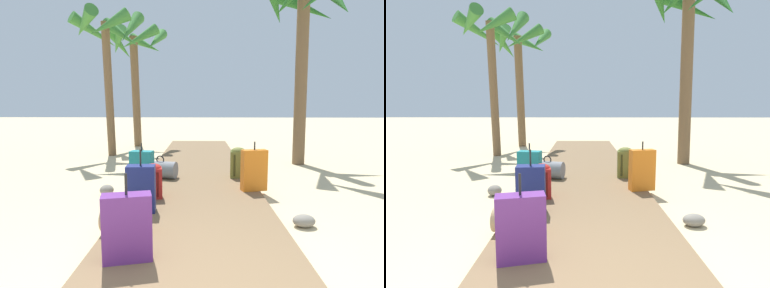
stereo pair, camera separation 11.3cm
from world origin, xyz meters
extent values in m
plane|color=#D1BA8C|center=(0.00, 4.06, 0.00)|extent=(60.00, 60.00, 0.00)
cube|color=brown|center=(0.00, 5.08, 0.04)|extent=(2.06, 10.15, 0.08)
cube|color=#6B2D84|center=(-0.61, 1.00, 0.39)|extent=(0.47, 0.28, 0.61)
cylinder|color=black|center=(-0.61, 1.00, 0.79)|extent=(0.02, 0.02, 0.19)
cylinder|color=slate|center=(-0.72, 4.11, 0.24)|extent=(0.69, 0.47, 0.32)
torus|color=black|center=(-0.72, 4.11, 0.43)|extent=(0.16, 0.06, 0.16)
cube|color=navy|center=(-0.73, 2.26, 0.39)|extent=(0.38, 0.24, 0.62)
cylinder|color=black|center=(-0.73, 2.26, 0.80)|extent=(0.02, 0.02, 0.21)
cube|color=#197A7F|center=(-0.94, 3.40, 0.40)|extent=(0.41, 0.25, 0.63)
cylinder|color=black|center=(-0.94, 3.40, 0.78)|extent=(0.02, 0.02, 0.13)
cylinder|color=tan|center=(-0.78, 1.61, 0.22)|extent=(0.53, 0.32, 0.28)
torus|color=black|center=(-0.78, 1.61, 0.39)|extent=(0.17, 0.04, 0.16)
cube|color=red|center=(-0.67, 2.86, 0.31)|extent=(0.31, 0.29, 0.46)
ellipsoid|color=red|center=(-0.67, 2.86, 0.54)|extent=(0.29, 0.27, 0.13)
cylinder|color=#5B110F|center=(-0.71, 2.73, 0.31)|extent=(0.04, 0.04, 0.37)
cylinder|color=#5B110F|center=(-0.58, 2.76, 0.31)|extent=(0.04, 0.04, 0.37)
cube|color=olive|center=(0.78, 4.19, 0.34)|extent=(0.32, 0.27, 0.51)
ellipsoid|color=olive|center=(0.78, 4.19, 0.59)|extent=(0.30, 0.26, 0.15)
cylinder|color=#333516|center=(0.70, 4.08, 0.34)|extent=(0.04, 0.04, 0.41)
cylinder|color=#333516|center=(0.85, 4.07, 0.34)|extent=(0.04, 0.04, 0.41)
cube|color=orange|center=(0.93, 3.29, 0.42)|extent=(0.44, 0.25, 0.68)
cylinder|color=black|center=(0.93, 3.29, 0.82)|extent=(0.02, 0.02, 0.14)
cylinder|color=brown|center=(2.52, 6.03, 2.08)|extent=(0.29, 0.42, 4.16)
cone|color=#236023|center=(3.29, 6.03, 3.96)|extent=(0.36, 1.43, 1.23)
cone|color=#236023|center=(2.75, 6.77, 4.02)|extent=(1.58, 0.80, 1.02)
cone|color=#236023|center=(1.89, 6.35, 4.00)|extent=(0.96, 1.42, 1.01)
cylinder|color=brown|center=(-2.20, 9.01, 1.89)|extent=(0.27, 0.67, 3.78)
cone|color=#387A33|center=(-1.44, 8.86, 3.63)|extent=(0.64, 1.58, 1.03)
cone|color=#387A33|center=(-1.93, 9.60, 3.64)|extent=(1.36, 0.87, 0.89)
cone|color=#387A33|center=(-2.78, 9.31, 3.59)|extent=(0.90, 1.29, 1.06)
cone|color=#387A33|center=(-2.69, 8.74, 3.59)|extent=(0.85, 1.16, 0.94)
cone|color=#387A33|center=(-1.90, 8.42, 3.61)|extent=(1.34, 0.91, 0.99)
cylinder|color=brown|center=(-2.55, 7.02, 1.87)|extent=(0.23, 0.51, 3.74)
cone|color=#387A33|center=(-1.85, 6.88, 3.53)|extent=(0.61, 1.38, 1.16)
cone|color=#387A33|center=(-2.29, 7.65, 3.55)|extent=(1.37, 0.83, 1.05)
cone|color=#387A33|center=(-3.07, 7.55, 3.60)|extent=(1.32, 1.31, 0.96)
cone|color=#387A33|center=(-3.01, 6.64, 3.62)|extent=(1.07, 1.20, 0.77)
cone|color=#387A33|center=(-2.32, 6.51, 3.56)|extent=(1.19, 0.79, 0.90)
ellipsoid|color=gray|center=(-1.50, 3.22, 0.09)|extent=(0.28, 0.28, 0.17)
ellipsoid|color=gray|center=(1.31, 1.99, 0.08)|extent=(0.29, 0.24, 0.15)
camera|label=1|loc=(0.04, -1.57, 1.48)|focal=28.21mm
camera|label=2|loc=(-0.08, -1.58, 1.48)|focal=28.21mm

